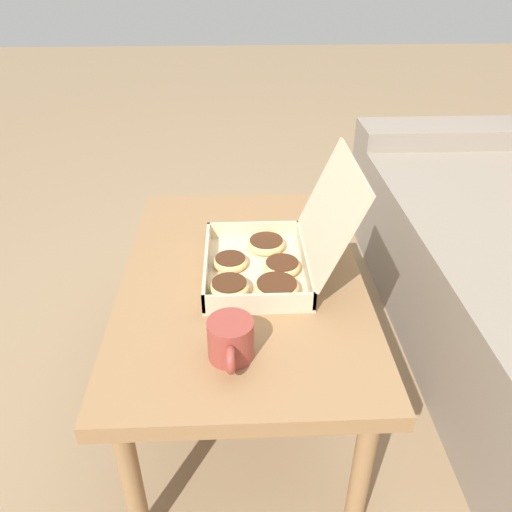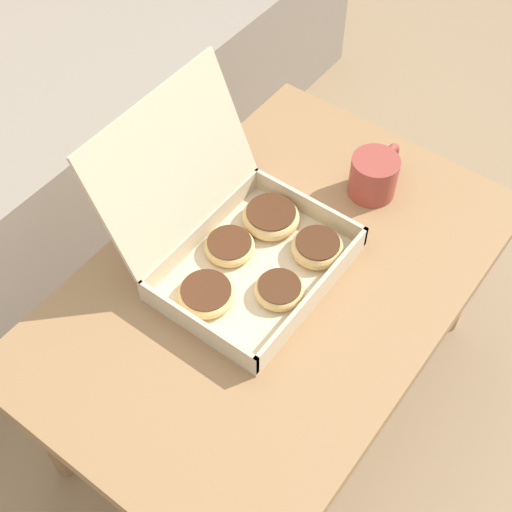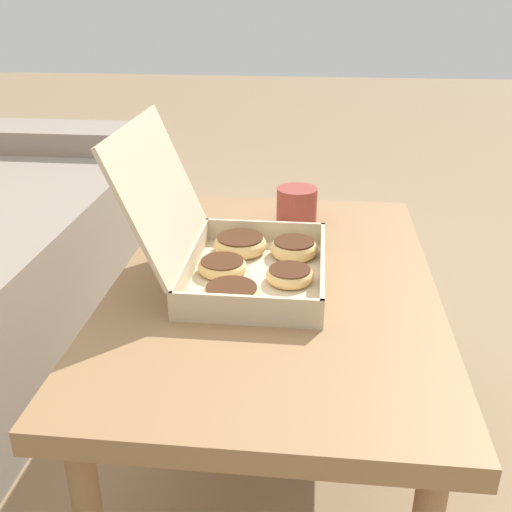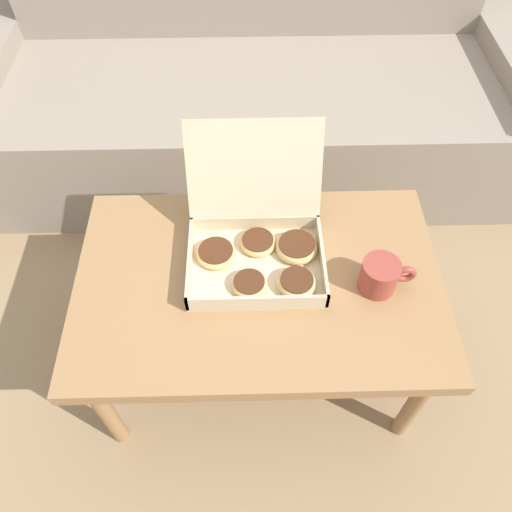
# 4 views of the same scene
# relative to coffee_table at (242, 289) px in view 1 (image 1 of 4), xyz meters

# --- Properties ---
(ground_plane) EXTENTS (12.00, 12.00, 0.00)m
(ground_plane) POSITION_rel_coffee_table_xyz_m (0.00, 0.20, -0.40)
(ground_plane) COLOR #937756
(coffee_table) EXTENTS (0.95, 0.62, 0.45)m
(coffee_table) POSITION_rel_coffee_table_xyz_m (0.00, 0.00, 0.00)
(coffee_table) COLOR #997047
(coffee_table) RESTS_ON ground_plane
(pastry_box) EXTENTS (0.35, 0.37, 0.30)m
(pastry_box) POSITION_rel_coffee_table_xyz_m (0.01, 0.07, 0.10)
(pastry_box) COLOR beige
(pastry_box) RESTS_ON coffee_table
(coffee_mug) EXTENTS (0.14, 0.10, 0.09)m
(coffee_mug) POSITION_rel_coffee_table_xyz_m (0.30, -0.03, 0.09)
(coffee_mug) COLOR #993D33
(coffee_mug) RESTS_ON coffee_table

